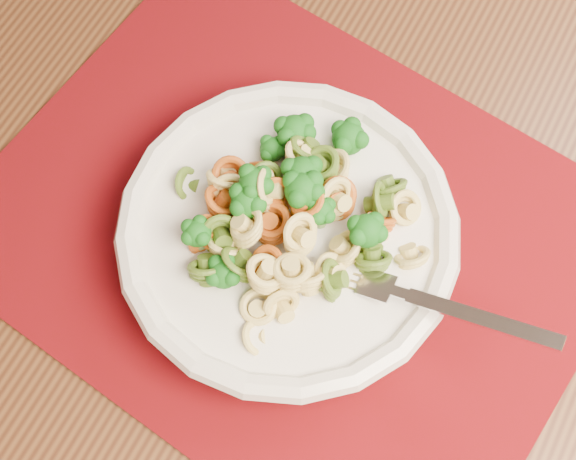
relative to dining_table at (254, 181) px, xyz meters
The scene contains 5 objects.
dining_table is the anchor object (origin of this frame).
placemat 0.13m from the dining_table, 37.06° to the right, with size 0.48×0.37×0.00m, color #5C030E.
pasta_bowl 0.16m from the dining_table, 40.92° to the right, with size 0.26×0.26×0.05m.
pasta_broccoli_heap 0.17m from the dining_table, 40.92° to the right, with size 0.22×0.22×0.06m, color #CBBF64, non-canonical shape.
fork 0.22m from the dining_table, 25.42° to the right, with size 0.19×0.02×0.01m, color silver, non-canonical shape.
Camera 1 is at (-0.52, -0.41, 1.34)m, focal length 50.00 mm.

